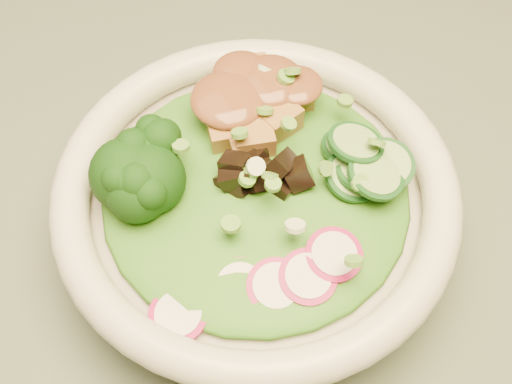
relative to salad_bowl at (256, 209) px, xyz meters
name	(u,v)px	position (x,y,z in m)	size (l,w,h in m)	color
salad_bowl	(256,209)	(0.00, 0.00, 0.00)	(0.24, 0.24, 0.06)	silver
lettuce_bed	(256,191)	(0.00, 0.00, 0.02)	(0.18, 0.18, 0.02)	#246114
broccoli_florets	(158,190)	(-0.05, 0.01, 0.03)	(0.07, 0.06, 0.04)	black
radish_slices	(273,279)	(-0.01, -0.06, 0.02)	(0.10, 0.03, 0.02)	#980B48
cucumber_slices	(356,174)	(0.06, -0.01, 0.03)	(0.06, 0.06, 0.03)	#8EC76E
mushroom_heap	(254,164)	(0.00, 0.01, 0.03)	(0.06, 0.06, 0.03)	black
tofu_cubes	(248,106)	(0.01, 0.05, 0.03)	(0.08, 0.05, 0.03)	olive
peanut_sauce	(248,94)	(0.01, 0.05, 0.04)	(0.06, 0.05, 0.01)	brown
scallion_garnish	(256,171)	(0.00, 0.00, 0.04)	(0.17, 0.17, 0.02)	#639F38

